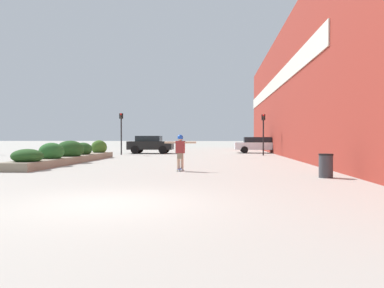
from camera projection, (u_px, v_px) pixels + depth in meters
name	position (u px, v px, depth m)	size (l,w,h in m)	color
ground_plane	(110.00, 203.00, 8.05)	(300.00, 300.00, 0.00)	#ADA89E
building_wall_right	(288.00, 90.00, 27.83)	(0.67, 48.58, 9.89)	maroon
planter_box	(70.00, 155.00, 21.20)	(1.59, 12.19, 1.26)	gray
skateboard	(180.00, 169.00, 15.92)	(0.26, 0.61, 0.09)	navy
skateboarder	(180.00, 148.00, 15.90)	(1.36, 0.25, 1.46)	tan
trash_bin	(326.00, 166.00, 13.24)	(0.51, 0.51, 0.85)	#38383D
car_leftmost	(259.00, 145.00, 34.74)	(4.51, 2.01, 1.47)	silver
car_center_left	(150.00, 144.00, 33.61)	(3.97, 2.06, 1.58)	black
traffic_light_left	(121.00, 126.00, 30.91)	(0.28, 0.30, 3.44)	black
traffic_light_right	(263.00, 127.00, 29.70)	(0.28, 0.30, 3.27)	black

